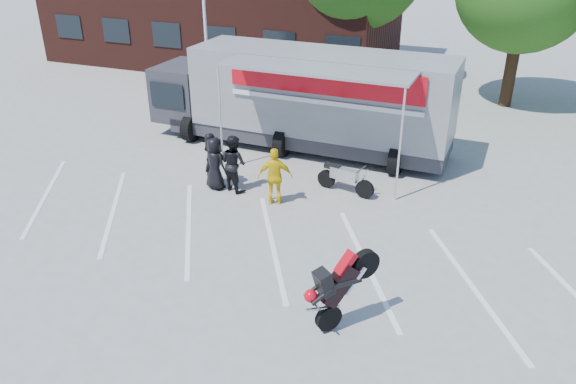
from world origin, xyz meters
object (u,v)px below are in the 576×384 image
Objects in this scene: spectator_leather_c at (234,163)px; spectator_hivis at (275,177)px; stunt_bike_rider at (354,321)px; spectator_leather_b at (212,159)px; transporter_truck at (306,147)px; spectator_leather_a at (215,163)px; parked_motorcycle at (345,192)px.

spectator_leather_c is 1.03× the size of spectator_hivis.
spectator_leather_b is (-5.70, 4.57, 0.83)m from stunt_bike_rider.
transporter_truck reaches higher than spectator_leather_a.
parked_motorcycle is 3.91m from spectator_leather_a.
spectator_leather_a reaches higher than stunt_bike_rider.
spectator_leather_b reaches higher than spectator_leather_a.
spectator_leather_b is 0.97× the size of spectator_leather_c.
parked_motorcycle is 1.12× the size of spectator_hivis.
spectator_hivis is at bearing -170.65° from spectator_leather_b.
transporter_truck is 9.38m from stunt_bike_rider.
transporter_truck reaches higher than parked_motorcycle.
transporter_truck is at bearing 49.84° from parked_motorcycle.
spectator_leather_a is at bearing -178.99° from stunt_bike_rider.
spectator_leather_a is 0.96× the size of spectator_leather_b.
transporter_truck is 5.71× the size of parked_motorcycle.
spectator_leather_a is (-1.39, -4.04, 0.80)m from transporter_truck.
spectator_leather_b is at bearing -31.81° from spectator_hivis.
spectator_leather_b reaches higher than stunt_bike_rider.
transporter_truck is 3.69m from parked_motorcycle.
spectator_leather_a is (-5.50, 4.40, 0.80)m from stunt_bike_rider.
spectator_leather_b is 1.00× the size of spectator_hivis.
spectator_leather_c reaches higher than spectator_hivis.
spectator_leather_c is at bearing 177.33° from stunt_bike_rider.
stunt_bike_rider is at bearing 159.39° from spectator_leather_c.
stunt_bike_rider is 1.15× the size of spectator_leather_a.
spectator_leather_a is at bearing 159.50° from spectator_leather_b.
stunt_bike_rider is 7.09m from spectator_leather_a.
spectator_leather_a reaches higher than parked_motorcycle.
spectator_hivis reaches higher than stunt_bike_rider.
spectator_leather_c reaches higher than parked_motorcycle.
spectator_leather_c reaches higher than stunt_bike_rider.
spectator_leather_a is at bearing -28.09° from spectator_hivis.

